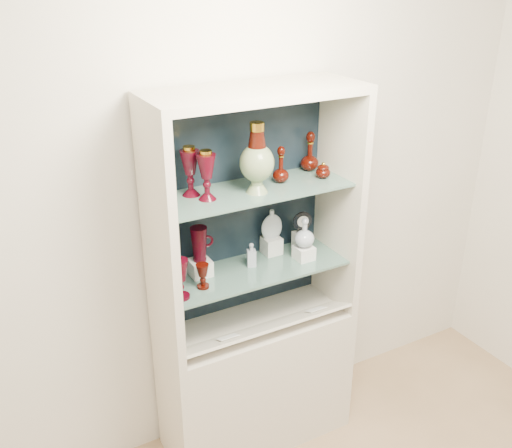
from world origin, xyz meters
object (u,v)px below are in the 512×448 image
clear_square_bottle (251,254)px  clear_round_decanter (305,233)px  ruby_goblet_tall (180,279)px  ruby_decanter_a (281,162)px  ruby_goblet_small (203,276)px  ruby_decanter_b (310,150)px  cobalt_goblet (165,267)px  ruby_pitcher (199,244)px  flat_flask (272,224)px  enamel_urn (257,158)px  pedestal_lamp_right (190,171)px  cameo_medallion (302,222)px  lidded_bowl (323,170)px  pedestal_lamp_left (207,175)px

clear_square_bottle → clear_round_decanter: bearing=-13.4°
ruby_goblet_tall → clear_round_decanter: (0.69, 0.05, 0.05)m
ruby_decanter_a → ruby_goblet_small: ruby_decanter_a is taller
ruby_decanter_a → ruby_decanter_b: 0.23m
cobalt_goblet → ruby_goblet_small: bearing=-32.3°
ruby_pitcher → cobalt_goblet: bearing=-165.4°
flat_flask → enamel_urn: bearing=-131.7°
clear_round_decanter → pedestal_lamp_right: bearing=169.6°
flat_flask → ruby_goblet_tall: bearing=-154.8°
pedestal_lamp_right → ruby_goblet_tall: size_ratio=1.19×
clear_square_bottle → cameo_medallion: 0.33m
lidded_bowl → cameo_medallion: (-0.05, 0.09, -0.30)m
pedestal_lamp_left → ruby_decanter_a: (0.40, 0.03, -0.01)m
ruby_decanter_b → clear_round_decanter: (-0.10, -0.13, -0.38)m
cobalt_goblet → cameo_medallion: size_ratio=1.70×
enamel_urn → lidded_bowl: 0.39m
ruby_pitcher → flat_flask: size_ratio=1.09×
lidded_bowl → ruby_goblet_tall: size_ratio=0.43×
ruby_goblet_small → ruby_pitcher: size_ratio=0.70×
pedestal_lamp_right → ruby_goblet_tall: pedestal_lamp_right is taller
ruby_decanter_a → clear_round_decanter: 0.40m
pedestal_lamp_left → ruby_goblet_tall: 0.48m
pedestal_lamp_left → ruby_goblet_small: bearing=-146.5°
cobalt_goblet → ruby_decanter_b: bearing=3.8°
ruby_decanter_a → clear_square_bottle: bearing=175.5°
pedestal_lamp_left → ruby_pitcher: 0.38m
enamel_urn → ruby_goblet_tall: size_ratio=1.69×
pedestal_lamp_right → enamel_urn: enamel_urn is taller
clear_square_bottle → cameo_medallion: bearing=5.4°
flat_flask → clear_round_decanter: flat_flask is taller
ruby_goblet_tall → ruby_pitcher: ruby_pitcher is taller
pedestal_lamp_left → pedestal_lamp_right: (-0.04, 0.08, 0.00)m
ruby_decanter_a → ruby_goblet_tall: ruby_decanter_a is taller
ruby_decanter_b → clear_round_decanter: size_ratio=1.43×
ruby_decanter_a → cameo_medallion: 0.40m
ruby_goblet_tall → lidded_bowl: bearing=4.1°
ruby_goblet_tall → clear_square_bottle: bearing=15.2°
pedestal_lamp_right → flat_flask: 0.57m
pedestal_lamp_left → ruby_goblet_small: size_ratio=1.86×
ruby_goblet_small → lidded_bowl: bearing=1.8°
pedestal_lamp_right → ruby_decanter_a: (0.44, -0.05, -0.01)m
pedestal_lamp_left → cameo_medallion: size_ratio=1.90×
clear_square_bottle → cobalt_goblet: bearing=178.3°
ruby_decanter_b → cobalt_goblet: (-0.81, -0.05, -0.43)m
ruby_decanter_a → lidded_bowl: ruby_decanter_a is taller
ruby_decanter_b → cameo_medallion: 0.37m
cobalt_goblet → ruby_goblet_tall: 0.13m
enamel_urn → flat_flask: size_ratio=2.06×
enamel_urn → clear_square_bottle: (0.01, 0.07, -0.52)m
cameo_medallion → ruby_goblet_small: bearing=-158.1°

